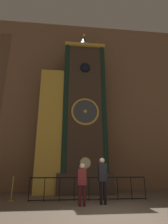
% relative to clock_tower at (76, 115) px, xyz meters
% --- Properties ---
extents(ground_plane, '(28.00, 28.00, 0.00)m').
position_rel_clock_tower_xyz_m(ground_plane, '(0.97, -4.59, -4.71)').
color(ground_plane, brown).
extents(cathedral_back_wall, '(24.00, 0.32, 12.92)m').
position_rel_clock_tower_xyz_m(cathedral_back_wall, '(0.89, 1.26, 1.74)').
color(cathedral_back_wall, '#846047').
rests_on(cathedral_back_wall, ground_plane).
extents(clock_tower, '(4.45, 1.80, 11.15)m').
position_rel_clock_tower_xyz_m(clock_tower, '(0.00, 0.00, 0.00)').
color(clock_tower, '#423328').
rests_on(clock_tower, ground_plane).
extents(railing_fence, '(5.44, 0.05, 1.02)m').
position_rel_clock_tower_xyz_m(railing_fence, '(0.52, -2.23, -4.14)').
color(railing_fence, black).
rests_on(railing_fence, ground_plane).
extents(visitor_near, '(0.36, 0.25, 1.61)m').
position_rel_clock_tower_xyz_m(visitor_near, '(0.10, -3.34, -3.73)').
color(visitor_near, '#461518').
rests_on(visitor_near, ground_plane).
extents(visitor_far, '(0.36, 0.26, 1.85)m').
position_rel_clock_tower_xyz_m(visitor_far, '(0.99, -3.13, -3.59)').
color(visitor_far, black).
rests_on(visitor_far, ground_plane).
extents(stanchion_post, '(0.28, 0.28, 1.04)m').
position_rel_clock_tower_xyz_m(stanchion_post, '(-2.97, -2.01, -4.37)').
color(stanchion_post, '#B28E33').
rests_on(stanchion_post, ground_plane).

